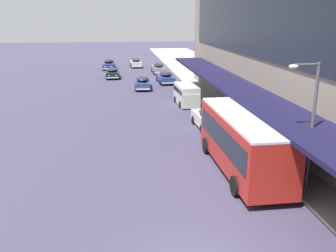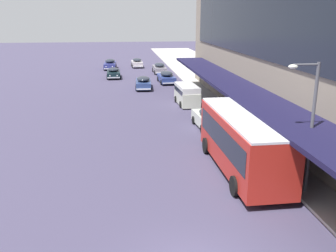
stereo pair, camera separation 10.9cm
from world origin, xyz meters
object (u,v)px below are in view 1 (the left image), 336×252
object	(u,v)px
sedan_trailing_near	(165,77)
sedan_trailing_mid	(209,118)
transit_bus_kerbside_front	(243,139)
sedan_oncoming_front	(136,63)
vw_van	(186,93)
sedan_second_near	(158,68)
sedan_second_mid	(109,64)
street_lamp	(309,118)
sedan_oncoming_rear	(143,83)
sedan_far_back	(112,73)

from	to	relation	value
sedan_trailing_near	sedan_trailing_mid	bearing A→B (deg)	-87.86
transit_bus_kerbside_front	sedan_oncoming_front	size ratio (longest dim) A/B	2.08
transit_bus_kerbside_front	vw_van	distance (m)	16.75
sedan_second_near	sedan_second_mid	xyz separation A→B (m)	(-7.56, 5.55, 0.02)
sedan_oncoming_front	sedan_second_mid	distance (m)	4.89
vw_van	street_lamp	xyz separation A→B (m)	(2.21, -19.77, 2.73)
sedan_oncoming_rear	sedan_second_near	size ratio (longest dim) A/B	0.98
transit_bus_kerbside_front	sedan_oncoming_rear	size ratio (longest dim) A/B	1.89
sedan_trailing_mid	vw_van	size ratio (longest dim) A/B	0.96
sedan_second_near	sedan_trailing_near	world-z (taller)	sedan_second_near
sedan_trailing_mid	vw_van	world-z (taller)	vw_van
transit_bus_kerbside_front	vw_van	xyz separation A→B (m)	(-0.12, 16.74, -0.78)
sedan_trailing_near	sedan_second_mid	size ratio (longest dim) A/B	1.05
sedan_second_near	street_lamp	distance (m)	41.35
sedan_second_mid	sedan_far_back	bearing A→B (deg)	-85.89
sedan_trailing_near	sedan_second_mid	bearing A→B (deg)	117.78
sedan_oncoming_front	vw_van	size ratio (longest dim) A/B	0.96
sedan_oncoming_rear	sedan_oncoming_front	xyz separation A→B (m)	(0.18, 19.96, 0.01)
transit_bus_kerbside_front	sedan_far_back	bearing A→B (deg)	102.29
sedan_far_back	street_lamp	world-z (taller)	street_lamp
sedan_trailing_near	vw_van	distance (m)	12.59
sedan_oncoming_rear	sedan_far_back	distance (m)	9.46
sedan_oncoming_rear	sedan_trailing_mid	distance (m)	17.56
sedan_oncoming_rear	sedan_second_mid	distance (m)	18.57
sedan_second_near	sedan_second_mid	world-z (taller)	sedan_second_mid
street_lamp	sedan_oncoming_front	bearing A→B (deg)	96.73
transit_bus_kerbside_front	sedan_far_back	size ratio (longest dim) A/B	2.11
sedan_oncoming_front	sedan_second_mid	xyz separation A→B (m)	(-4.50, -1.90, 0.05)
sedan_second_near	sedan_second_mid	distance (m)	9.38
transit_bus_kerbside_front	sedan_oncoming_front	world-z (taller)	transit_bus_kerbside_front
sedan_oncoming_front	sedan_trailing_near	world-z (taller)	sedan_trailing_near
sedan_oncoming_front	sedan_second_mid	bearing A→B (deg)	-157.10
sedan_second_near	vw_van	size ratio (longest dim) A/B	1.08
sedan_trailing_near	street_lamp	bearing A→B (deg)	-85.26
sedan_oncoming_front	vw_van	xyz separation A→B (m)	(3.53, -28.83, 0.34)
transit_bus_kerbside_front	sedan_trailing_mid	bearing A→B (deg)	88.75
transit_bus_kerbside_front	vw_van	world-z (taller)	transit_bus_kerbside_front
sedan_oncoming_rear	sedan_trailing_mid	bearing A→B (deg)	-76.80
sedan_trailing_near	sedan_second_near	bearing A→B (deg)	89.96
transit_bus_kerbside_front	sedan_second_mid	xyz separation A→B (m)	(-8.15, 43.66, -1.07)
sedan_second_near	sedan_far_back	size ratio (longest dim) A/B	1.14
sedan_oncoming_rear	sedan_trailing_near	bearing A→B (deg)	48.92
sedan_oncoming_rear	transit_bus_kerbside_front	bearing A→B (deg)	-81.50
sedan_trailing_near	street_lamp	size ratio (longest dim) A/B	0.80
sedan_oncoming_front	sedan_trailing_near	xyz separation A→B (m)	(3.05, -16.25, 0.01)
transit_bus_kerbside_front	sedan_second_near	bearing A→B (deg)	90.88
sedan_second_near	sedan_oncoming_front	size ratio (longest dim) A/B	1.13
sedan_second_near	transit_bus_kerbside_front	bearing A→B (deg)	-89.12
sedan_trailing_near	sedan_second_mid	distance (m)	16.22
sedan_oncoming_front	sedan_trailing_mid	distance (m)	37.26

